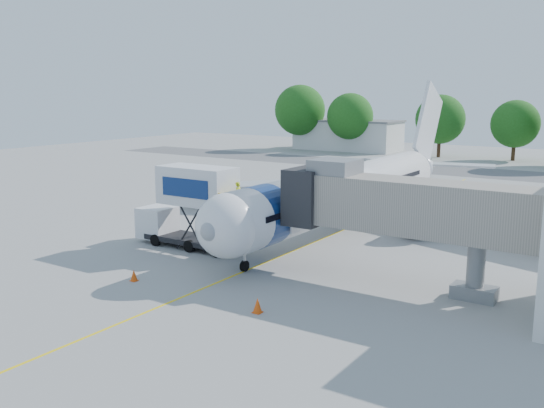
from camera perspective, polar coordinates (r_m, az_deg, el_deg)
The scene contains 14 objects.
ground at distance 43.30m, azimuth 4.83°, elevation -3.26°, with size 160.00×160.00×0.00m, color #9A9B98.
guidance_line at distance 43.30m, azimuth 4.83°, elevation -3.25°, with size 0.15×70.00×0.01m, color yellow.
taxiway_strip at distance 82.11m, azimuth 19.08°, elevation 2.80°, with size 120.00×10.00×0.01m, color #59595B.
aircraft at distance 46.30m, azimuth 7.34°, elevation 1.32°, with size 34.17×37.73×11.35m.
jet_bridge at distance 32.84m, azimuth 11.31°, elevation -0.15°, with size 13.90×3.20×6.60m.
catering_hiloader at distance 40.60m, azimuth -7.72°, elevation -0.27°, with size 8.50×2.44×5.50m.
ground_tug at distance 32.37m, azimuth -14.19°, elevation -7.17°, with size 3.24×1.85×1.25m.
safety_cone_a at distance 29.06m, azimuth -1.38°, elevation -9.54°, with size 0.46×0.46×0.73m.
safety_cone_b at distance 34.54m, azimuth -12.87°, elevation -6.57°, with size 0.41×0.41×0.65m.
outbuilding_left at distance 108.48m, azimuth 7.13°, elevation 6.49°, with size 18.40×8.40×5.30m.
tree_a at distance 108.83m, azimuth 2.64°, elevation 8.82°, with size 8.94×8.94×11.40m.
tree_b at distance 104.21m, azimuth 7.36°, elevation 8.18°, with size 7.82×7.82×9.97m.
tree_c at distance 98.94m, azimuth 15.55°, elevation 7.69°, with size 7.67×7.67×9.77m.
tree_d at distance 97.56m, azimuth 21.93°, elevation 7.00°, with size 7.08×7.08×9.02m.
Camera 1 is at (20.07, -36.94, 10.38)m, focal length 40.00 mm.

